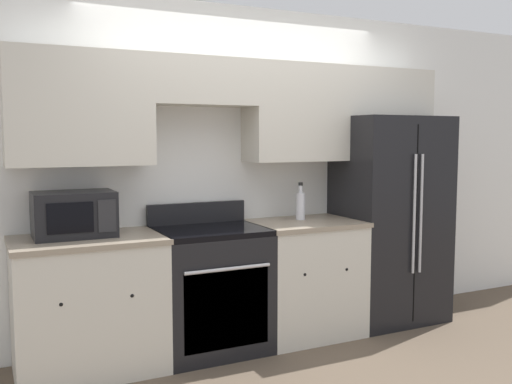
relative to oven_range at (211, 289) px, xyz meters
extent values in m
plane|color=brown|center=(0.37, -0.31, -0.46)|extent=(12.00, 12.00, 0.00)
cube|color=white|center=(0.37, 0.35, 0.84)|extent=(8.00, 0.06, 2.60)
cube|color=beige|center=(-0.87, 0.15, 1.31)|extent=(0.96, 0.33, 0.77)
cube|color=beige|center=(0.00, 0.15, 1.52)|extent=(0.79, 0.33, 0.35)
cube|color=beige|center=(1.24, 0.15, 1.31)|extent=(1.70, 0.33, 0.77)
cube|color=beige|center=(-0.87, 0.00, -0.02)|extent=(0.96, 0.62, 0.88)
cube|color=gray|center=(-0.87, 0.00, 0.43)|extent=(0.98, 0.64, 0.03)
sphere|color=black|center=(-1.09, -0.31, 0.11)|extent=(0.03, 0.03, 0.03)
sphere|color=black|center=(-0.66, -0.31, 0.11)|extent=(0.03, 0.03, 0.03)
cube|color=beige|center=(0.80, 0.00, -0.02)|extent=(0.82, 0.62, 0.88)
cube|color=gray|center=(0.80, 0.00, 0.43)|extent=(0.85, 0.64, 0.03)
sphere|color=black|center=(0.62, -0.31, 0.11)|extent=(0.03, 0.03, 0.03)
sphere|color=black|center=(0.99, -0.31, 0.11)|extent=(0.03, 0.03, 0.03)
cube|color=black|center=(0.00, 0.00, -0.03)|extent=(0.79, 0.62, 0.87)
cube|color=black|center=(0.00, -0.30, -0.07)|extent=(0.63, 0.01, 0.56)
cube|color=black|center=(0.00, 0.00, 0.43)|extent=(0.79, 0.62, 0.04)
cube|color=black|center=(0.00, 0.28, 0.53)|extent=(0.79, 0.04, 0.16)
cylinder|color=silver|center=(0.00, -0.33, 0.22)|extent=(0.63, 0.02, 0.02)
cube|color=black|center=(1.66, 0.07, 0.41)|extent=(0.88, 0.76, 1.75)
cube|color=black|center=(1.66, -0.31, 0.41)|extent=(0.01, 0.01, 1.61)
cylinder|color=#B7B7BC|center=(1.62, -0.33, 0.50)|extent=(0.02, 0.02, 0.96)
cylinder|color=#B7B7BC|center=(1.69, -0.33, 0.50)|extent=(0.02, 0.02, 0.96)
cube|color=black|center=(-0.94, 0.07, 0.60)|extent=(0.52, 0.35, 0.30)
cube|color=black|center=(-0.99, -0.10, 0.60)|extent=(0.29, 0.01, 0.20)
cube|color=#262628|center=(-0.76, -0.10, 0.60)|extent=(0.12, 0.01, 0.21)
cylinder|color=silver|center=(0.81, 0.09, 0.56)|extent=(0.08, 0.08, 0.22)
cylinder|color=silver|center=(0.81, 0.09, 0.70)|extent=(0.03, 0.03, 0.06)
cylinder|color=black|center=(0.81, 0.09, 0.74)|extent=(0.04, 0.04, 0.02)
camera|label=1|loc=(-1.50, -3.83, 1.12)|focal=40.00mm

